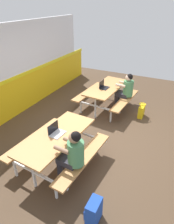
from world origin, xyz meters
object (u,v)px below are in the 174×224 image
Objects in this scene: student_further at (126,89)px; tote_bag_bright at (141,111)px; backpack_dark at (93,211)px; laptop_silver at (56,132)px; student_nearer at (72,153)px; picnic_table_right at (106,91)px; laptop_dark at (104,86)px; picnic_table_left at (57,142)px.

student_further is 2.81× the size of tote_bag_bright.
laptop_silver is at bearing 54.67° from backpack_dark.
backpack_dark is 1.02× the size of tote_bag_bright.
backpack_dark is at bearing -128.75° from student_nearer.
laptop_silver reaches higher than backpack_dark.
picnic_table_right is 0.26m from laptop_dark.
laptop_dark is at bearing 161.72° from picnic_table_right.
student_nearer and student_further have the same top height.
student_nearer is at bearing -120.86° from laptop_silver.
student_nearer is 2.74× the size of backpack_dark.
student_nearer is at bearing -169.74° from picnic_table_right.
student_further reaches higher than picnic_table_left.
picnic_table_left is 0.22m from laptop_silver.
picnic_table_left is 3.02m from student_further.
laptop_dark is at bearing 11.63° from student_nearer.
backpack_dark is (-3.81, -0.67, -0.49)m from student_further.
laptop_silver is at bearing 156.52° from tote_bag_bright.
laptop_dark is 0.78× the size of tote_bag_bright.
picnic_table_left is 1.52m from backpack_dark.
laptop_silver is at bearing 168.88° from student_further.
picnic_table_left is at bearing -140.93° from laptop_silver.
backpack_dark is 3.60m from tote_bag_bright.
student_nearer is 3.61× the size of laptop_silver.
laptop_silver is at bearing 59.14° from student_nearer.
laptop_dark is at bearing 93.88° from tote_bag_bright.
laptop_silver is 3.02m from tote_bag_bright.
laptop_dark is (2.63, 0.04, 0.00)m from laptop_silver.
picnic_table_left is 5.59× the size of laptop_silver.
picnic_table_right is 1.24m from tote_bag_bright.
picnic_table_right reaches higher than backpack_dark.
student_nearer is 1.00× the size of student_further.
backpack_dark is at bearing -169.96° from student_further.
laptop_dark is 3.79m from backpack_dark.
student_nearer reaches higher than laptop_dark.
laptop_silver is (0.04, 0.03, 0.21)m from picnic_table_left.
student_further is 3.61× the size of laptop_dark.
student_further reaches higher than backpack_dark.
picnic_table_right is at bearing 10.26° from student_nearer.
laptop_silver is at bearing -179.11° from laptop_dark.
laptop_silver is (-2.78, 0.01, 0.21)m from picnic_table_right.
laptop_silver is at bearing 39.07° from picnic_table_left.
laptop_silver is 1.00× the size of laptop_dark.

